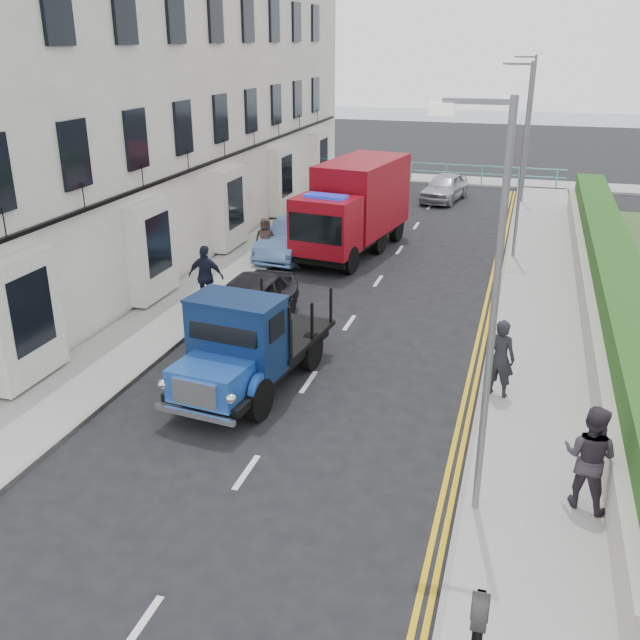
{
  "coord_description": "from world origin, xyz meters",
  "views": [
    {
      "loc": [
        4.63,
        -12.71,
        7.74
      ],
      "look_at": [
        0.11,
        2.6,
        1.4
      ],
      "focal_mm": 40.0,
      "sensor_mm": 36.0,
      "label": 1
    }
  ],
  "objects_px": {
    "parked_car_front": "(248,305)",
    "lamp_near": "(487,297)",
    "lamp_mid": "(520,151)",
    "bedford_lorry": "(241,351)",
    "red_lorry": "(355,205)",
    "lamp_far": "(527,121)",
    "pedestrian_east_near": "(500,358)"
  },
  "relations": [
    {
      "from": "lamp_mid",
      "to": "bedford_lorry",
      "type": "xyz_separation_m",
      "value": [
        -5.44,
        -13.06,
        -2.89
      ]
    },
    {
      "from": "bedford_lorry",
      "to": "red_lorry",
      "type": "bearing_deg",
      "value": 98.63
    },
    {
      "from": "lamp_near",
      "to": "red_lorry",
      "type": "relative_size",
      "value": 1.03
    },
    {
      "from": "lamp_near",
      "to": "pedestrian_east_near",
      "type": "bearing_deg",
      "value": 87.1
    },
    {
      "from": "lamp_far",
      "to": "parked_car_front",
      "type": "bearing_deg",
      "value": -109.3
    },
    {
      "from": "lamp_near",
      "to": "lamp_far",
      "type": "bearing_deg",
      "value": 90.0
    },
    {
      "from": "lamp_far",
      "to": "bedford_lorry",
      "type": "height_order",
      "value": "lamp_far"
    },
    {
      "from": "lamp_far",
      "to": "bedford_lorry",
      "type": "distance_m",
      "value": 23.87
    },
    {
      "from": "parked_car_front",
      "to": "lamp_near",
      "type": "bearing_deg",
      "value": -44.24
    },
    {
      "from": "lamp_far",
      "to": "red_lorry",
      "type": "relative_size",
      "value": 1.03
    },
    {
      "from": "pedestrian_east_near",
      "to": "parked_car_front",
      "type": "bearing_deg",
      "value": -1.43
    },
    {
      "from": "red_lorry",
      "to": "parked_car_front",
      "type": "xyz_separation_m",
      "value": [
        -0.94,
        -8.61,
        -1.05
      ]
    },
    {
      "from": "lamp_mid",
      "to": "parked_car_front",
      "type": "relative_size",
      "value": 1.53
    },
    {
      "from": "lamp_far",
      "to": "red_lorry",
      "type": "bearing_deg",
      "value": -118.5
    },
    {
      "from": "parked_car_front",
      "to": "pedestrian_east_near",
      "type": "distance_m",
      "value": 7.36
    },
    {
      "from": "lamp_far",
      "to": "pedestrian_east_near",
      "type": "height_order",
      "value": "lamp_far"
    },
    {
      "from": "bedford_lorry",
      "to": "parked_car_front",
      "type": "distance_m",
      "value": 3.96
    },
    {
      "from": "bedford_lorry",
      "to": "parked_car_front",
      "type": "relative_size",
      "value": 1.16
    },
    {
      "from": "bedford_lorry",
      "to": "red_lorry",
      "type": "xyz_separation_m",
      "value": [
        -0.39,
        12.31,
        0.71
      ]
    },
    {
      "from": "red_lorry",
      "to": "parked_car_front",
      "type": "height_order",
      "value": "red_lorry"
    },
    {
      "from": "bedford_lorry",
      "to": "red_lorry",
      "type": "distance_m",
      "value": 12.34
    },
    {
      "from": "red_lorry",
      "to": "bedford_lorry",
      "type": "bearing_deg",
      "value": -79.16
    },
    {
      "from": "lamp_near",
      "to": "bedford_lorry",
      "type": "height_order",
      "value": "lamp_near"
    },
    {
      "from": "red_lorry",
      "to": "pedestrian_east_near",
      "type": "relative_size",
      "value": 3.7
    },
    {
      "from": "lamp_mid",
      "to": "lamp_far",
      "type": "height_order",
      "value": "same"
    },
    {
      "from": "lamp_mid",
      "to": "red_lorry",
      "type": "distance_m",
      "value": 6.27
    },
    {
      "from": "lamp_mid",
      "to": "bedford_lorry",
      "type": "height_order",
      "value": "lamp_mid"
    },
    {
      "from": "red_lorry",
      "to": "lamp_mid",
      "type": "bearing_deg",
      "value": 16.29
    },
    {
      "from": "lamp_near",
      "to": "parked_car_front",
      "type": "relative_size",
      "value": 1.53
    },
    {
      "from": "lamp_near",
      "to": "lamp_mid",
      "type": "distance_m",
      "value": 16.0
    },
    {
      "from": "parked_car_front",
      "to": "lamp_far",
      "type": "bearing_deg",
      "value": 70.91
    },
    {
      "from": "lamp_near",
      "to": "parked_car_front",
      "type": "xyz_separation_m",
      "value": [
        -6.78,
        6.65,
        -3.22
      ]
    }
  ]
}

